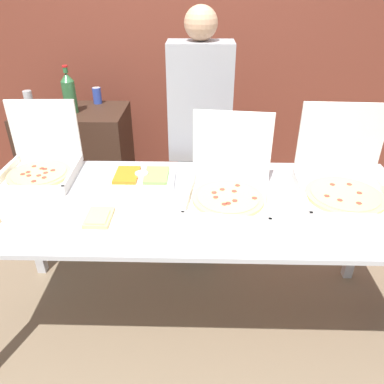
% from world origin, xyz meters
% --- Properties ---
extents(ground_plane, '(16.00, 16.00, 0.00)m').
position_xyz_m(ground_plane, '(0.00, 0.00, 0.00)').
color(ground_plane, '#847056').
extents(brick_wall_behind, '(10.00, 0.06, 2.80)m').
position_xyz_m(brick_wall_behind, '(0.00, 1.70, 1.40)').
color(brick_wall_behind, brown).
rests_on(brick_wall_behind, ground_plane).
extents(buffet_table, '(2.34, 0.93, 0.88)m').
position_xyz_m(buffet_table, '(0.00, 0.00, 0.79)').
color(buffet_table, silver).
rests_on(buffet_table, ground_plane).
extents(pizza_box_far_right, '(0.47, 0.48, 0.42)m').
position_xyz_m(pizza_box_far_right, '(0.19, 0.03, 0.96)').
color(pizza_box_far_right, silver).
rests_on(pizza_box_far_right, buffet_table).
extents(pizza_box_near_right, '(0.42, 0.44, 0.40)m').
position_xyz_m(pizza_box_near_right, '(-0.89, 0.27, 0.96)').
color(pizza_box_near_right, silver).
rests_on(pizza_box_near_right, buffet_table).
extents(pizza_box_far_left, '(0.48, 0.49, 0.45)m').
position_xyz_m(pizza_box_far_left, '(0.80, 0.08, 0.96)').
color(pizza_box_far_left, silver).
rests_on(pizza_box_far_left, buffet_table).
extents(paper_plate_front_center, '(0.22, 0.22, 0.03)m').
position_xyz_m(paper_plate_front_center, '(-0.44, -0.20, 0.90)').
color(paper_plate_front_center, white).
rests_on(paper_plate_front_center, buffet_table).
extents(veggie_tray, '(0.38, 0.25, 0.05)m').
position_xyz_m(veggie_tray, '(-0.29, 0.20, 0.91)').
color(veggie_tray, white).
rests_on(veggie_tray, buffet_table).
extents(sideboard_podium, '(0.79, 0.51, 1.03)m').
position_xyz_m(sideboard_podium, '(-0.92, 1.03, 0.52)').
color(sideboard_podium, '#382319').
rests_on(sideboard_podium, ground_plane).
extents(soda_bottle, '(0.09, 0.09, 0.34)m').
position_xyz_m(soda_bottle, '(-0.91, 0.98, 1.18)').
color(soda_bottle, '#2D6638').
rests_on(soda_bottle, sideboard_podium).
extents(soda_can_silver, '(0.07, 0.07, 0.12)m').
position_xyz_m(soda_can_silver, '(-1.27, 1.11, 1.10)').
color(soda_can_silver, silver).
rests_on(soda_can_silver, sideboard_podium).
extents(soda_can_colored, '(0.07, 0.07, 0.12)m').
position_xyz_m(soda_can_colored, '(-0.77, 1.21, 1.10)').
color(soda_can_colored, '#334CB2').
rests_on(soda_can_colored, sideboard_podium).
extents(person_guest_cap, '(0.40, 0.22, 1.77)m').
position_xyz_m(person_guest_cap, '(0.04, 0.66, 0.93)').
color(person_guest_cap, slate).
rests_on(person_guest_cap, ground_plane).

